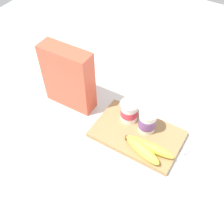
{
  "coord_description": "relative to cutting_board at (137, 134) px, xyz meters",
  "views": [
    {
      "loc": [
        0.24,
        -0.58,
        0.83
      ],
      "look_at": [
        -0.11,
        0.0,
        0.07
      ],
      "focal_mm": 43.45,
      "sensor_mm": 36.0,
      "label": 1
    }
  ],
  "objects": [
    {
      "name": "ground_plane",
      "position": [
        0.0,
        0.0,
        -0.01
      ],
      "size": [
        2.4,
        2.4,
        0.0
      ],
      "primitive_type": "plane",
      "color": "silver"
    },
    {
      "name": "cutting_board",
      "position": [
        0.0,
        0.0,
        0.0
      ],
      "size": [
        0.33,
        0.21,
        0.02
      ],
      "primitive_type": "cube",
      "color": "#A37A4C",
      "rests_on": "ground_plane"
    },
    {
      "name": "cereal_box",
      "position": [
        -0.32,
        0.02,
        0.12
      ],
      "size": [
        0.21,
        0.08,
        0.27
      ],
      "primitive_type": "cube",
      "rotation": [
        0.0,
        0.0,
        3.16
      ],
      "color": "#D85138",
      "rests_on": "ground_plane"
    },
    {
      "name": "yogurt_cup_front",
      "position": [
        -0.06,
        0.04,
        0.05
      ],
      "size": [
        0.07,
        0.07,
        0.09
      ],
      "color": "white",
      "rests_on": "cutting_board"
    },
    {
      "name": "yogurt_cup_back",
      "position": [
        0.02,
        0.03,
        0.05
      ],
      "size": [
        0.07,
        0.07,
        0.09
      ],
      "color": "white",
      "rests_on": "cutting_board"
    },
    {
      "name": "banana_bunch",
      "position": [
        0.06,
        -0.06,
        0.03
      ],
      "size": [
        0.19,
        0.09,
        0.04
      ],
      "color": "yellow",
      "rests_on": "cutting_board"
    },
    {
      "name": "spoon",
      "position": [
        0.2,
        0.05,
        -0.0
      ],
      "size": [
        0.08,
        0.12,
        0.01
      ],
      "color": "silver",
      "rests_on": "ground_plane"
    }
  ]
}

